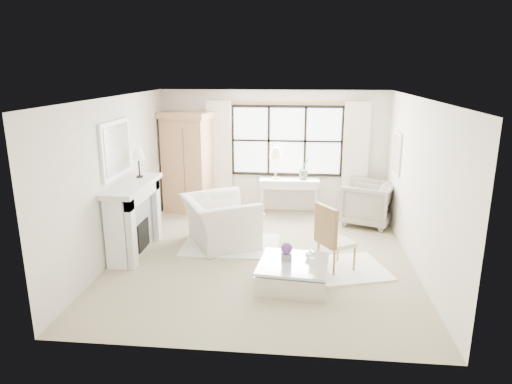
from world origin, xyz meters
The scene contains 32 objects.
floor centered at (0.00, 0.00, 0.00)m, with size 5.50×5.50×0.00m, color tan.
ceiling centered at (0.00, 0.00, 2.70)m, with size 5.50×5.50×0.00m, color white.
wall_back centered at (0.00, 2.75, 1.35)m, with size 5.00×5.00×0.00m, color silver.
wall_front centered at (0.00, -2.75, 1.35)m, with size 5.00×5.00×0.00m, color beige.
wall_left centered at (-2.50, 0.00, 1.35)m, with size 5.50×5.50×0.00m, color beige.
wall_right centered at (2.50, 0.00, 1.35)m, with size 5.50×5.50×0.00m, color white.
window_pane centered at (0.30, 2.73, 1.60)m, with size 2.40×0.02×1.50m, color silver.
window_frame centered at (0.30, 2.72, 1.60)m, with size 2.50×0.04×1.50m, color black, non-canonical shape.
curtain_rod centered at (0.30, 2.67, 2.47)m, with size 0.04×0.04×3.30m, color #B38C3E.
curtain_left centered at (-1.20, 2.65, 1.24)m, with size 0.55×0.10×2.47m, color white.
curtain_right centered at (1.80, 2.65, 1.24)m, with size 0.55×0.10×2.47m, color silver.
fireplace centered at (-2.27, 0.00, 0.65)m, with size 0.58×1.66×1.26m.
mirror_frame centered at (-2.47, 0.00, 1.84)m, with size 0.05×1.15×0.95m, color white.
mirror_glass centered at (-2.44, 0.00, 1.84)m, with size 0.02×1.00×0.80m, color #B7BCC3.
art_frame centered at (2.47, 1.70, 1.55)m, with size 0.04×0.62×0.82m, color white.
art_canvas centered at (2.45, 1.70, 1.55)m, with size 0.01×0.52×0.72m, color #BEAB93.
mantel_lamp centered at (-2.25, 0.42, 1.65)m, with size 0.22×0.22×0.51m.
armoire centered at (-1.88, 2.45, 1.14)m, with size 1.26×0.95×2.24m.
console_table centered at (0.38, 2.47, 0.40)m, with size 1.31×0.49×0.80m.
console_lamp centered at (0.08, 2.48, 1.36)m, with size 0.28×0.28×0.69m.
orchid_plant centered at (0.70, 2.47, 1.05)m, with size 0.27×0.22×0.49m, color #55704A.
side_table centered at (-0.23, 0.84, 0.33)m, with size 0.40×0.40×0.51m.
rug_left centered at (-0.61, 0.46, 0.02)m, with size 1.74×1.23×0.03m, color white.
rug_right centered at (1.27, -0.41, 0.01)m, with size 1.48×1.11×0.03m, color white.
club_armchair centered at (-0.83, 0.54, 0.44)m, with size 1.35×1.18×0.88m, color silver.
wingback_chair centered at (2.01, 1.95, 0.45)m, with size 0.95×0.98×0.89m, color gray.
french_chair centered at (1.20, -0.38, 0.31)m, with size 0.67×0.67×1.08m.
coffee_table centered at (0.55, -1.02, 0.18)m, with size 1.09×1.09×0.38m.
planter_box centered at (0.44, -0.96, 0.43)m, with size 0.14×0.14×0.11m, color slate.
planter_flowers centered at (0.44, -0.96, 0.57)m, with size 0.17×0.17×0.17m, color #5C3079.
pillar_candle centered at (0.82, -1.12, 0.44)m, with size 0.09×0.09×0.12m, color white.
coffee_vase centered at (0.79, -0.87, 0.45)m, with size 0.14×0.14×0.15m, color silver.
Camera 1 is at (0.63, -7.27, 3.15)m, focal length 32.00 mm.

